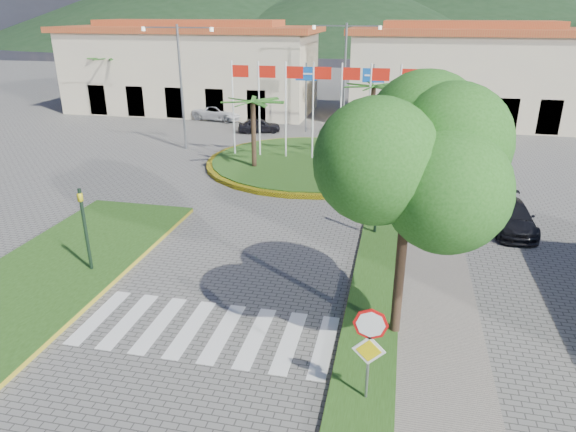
% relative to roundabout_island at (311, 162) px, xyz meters
% --- Properties ---
extents(ground, '(160.00, 160.00, 0.00)m').
position_rel_roundabout_island_xyz_m(ground, '(-0.00, -22.00, -0.18)').
color(ground, slate).
rests_on(ground, ground).
extents(sidewalk_right, '(4.00, 28.00, 0.15)m').
position_rel_roundabout_island_xyz_m(sidewalk_right, '(6.00, -20.00, -0.10)').
color(sidewalk_right, gray).
rests_on(sidewalk_right, ground).
extents(verge_right, '(1.60, 28.00, 0.18)m').
position_rel_roundabout_island_xyz_m(verge_right, '(4.80, -20.00, -0.09)').
color(verge_right, '#244814').
rests_on(verge_right, ground).
extents(median_left, '(5.00, 14.00, 0.18)m').
position_rel_roundabout_island_xyz_m(median_left, '(-6.50, -16.00, -0.09)').
color(median_left, '#244814').
rests_on(median_left, ground).
extents(crosswalk, '(8.00, 3.00, 0.01)m').
position_rel_roundabout_island_xyz_m(crosswalk, '(-0.00, -18.00, -0.17)').
color(crosswalk, silver).
rests_on(crosswalk, ground).
extents(roundabout_island, '(12.70, 12.70, 6.00)m').
position_rel_roundabout_island_xyz_m(roundabout_island, '(0.00, 0.00, 0.00)').
color(roundabout_island, yellow).
rests_on(roundabout_island, ground).
extents(stop_sign, '(0.80, 0.11, 2.65)m').
position_rel_roundabout_island_xyz_m(stop_sign, '(4.90, -20.04, 1.61)').
color(stop_sign, slate).
rests_on(stop_sign, ground).
extents(deciduous_tree, '(3.60, 3.60, 6.80)m').
position_rel_roundabout_island_xyz_m(deciduous_tree, '(5.50, -17.00, 5.00)').
color(deciduous_tree, black).
rests_on(deciduous_tree, ground).
extents(traffic_light_left, '(0.15, 0.18, 3.20)m').
position_rel_roundabout_island_xyz_m(traffic_light_left, '(-5.20, -15.50, 1.77)').
color(traffic_light_left, black).
rests_on(traffic_light_left, ground).
extents(traffic_light_right, '(0.15, 0.18, 3.20)m').
position_rel_roundabout_island_xyz_m(traffic_light_right, '(4.50, -10.00, 1.77)').
color(traffic_light_right, black).
rests_on(traffic_light_right, ground).
extents(traffic_light_far, '(0.18, 0.15, 3.20)m').
position_rel_roundabout_island_xyz_m(traffic_light_far, '(8.00, 4.00, 1.77)').
color(traffic_light_far, black).
rests_on(traffic_light_far, ground).
extents(direction_sign_west, '(1.60, 0.14, 5.20)m').
position_rel_roundabout_island_xyz_m(direction_sign_west, '(-2.00, 8.97, 3.35)').
color(direction_sign_west, slate).
rests_on(direction_sign_west, ground).
extents(direction_sign_east, '(1.60, 0.14, 5.20)m').
position_rel_roundabout_island_xyz_m(direction_sign_east, '(3.00, 8.97, 3.35)').
color(direction_sign_east, slate).
rests_on(direction_sign_east, ground).
extents(street_lamp_centre, '(4.80, 0.16, 8.00)m').
position_rel_roundabout_island_xyz_m(street_lamp_centre, '(1.00, 8.00, 4.32)').
color(street_lamp_centre, slate).
rests_on(street_lamp_centre, ground).
extents(street_lamp_west, '(4.80, 0.16, 8.00)m').
position_rel_roundabout_island_xyz_m(street_lamp_west, '(-9.00, 2.00, 4.32)').
color(street_lamp_west, slate).
rests_on(street_lamp_west, ground).
extents(building_left, '(23.32, 9.54, 8.05)m').
position_rel_roundabout_island_xyz_m(building_left, '(-14.00, 16.00, 3.73)').
color(building_left, beige).
rests_on(building_left, ground).
extents(building_right, '(19.08, 9.54, 8.05)m').
position_rel_roundabout_island_xyz_m(building_right, '(10.00, 16.00, 3.73)').
color(building_right, beige).
rests_on(building_right, ground).
extents(hill_far_west, '(140.00, 140.00, 22.00)m').
position_rel_roundabout_island_xyz_m(hill_far_west, '(-55.00, 118.00, 10.82)').
color(hill_far_west, black).
rests_on(hill_far_west, ground).
extents(hill_near_back, '(110.00, 110.00, 16.00)m').
position_rel_roundabout_island_xyz_m(hill_near_back, '(-10.00, 108.00, 7.82)').
color(hill_near_back, black).
rests_on(hill_near_back, ground).
extents(white_van, '(4.73, 2.78, 1.24)m').
position_rel_roundabout_island_xyz_m(white_van, '(-10.19, 11.94, 0.44)').
color(white_van, silver).
rests_on(white_van, ground).
extents(car_dark_a, '(3.50, 2.37, 1.11)m').
position_rel_roundabout_island_xyz_m(car_dark_a, '(-5.46, 8.00, 0.38)').
color(car_dark_a, black).
rests_on(car_dark_a, ground).
extents(car_dark_b, '(3.65, 1.83, 1.15)m').
position_rel_roundabout_island_xyz_m(car_dark_b, '(3.11, 10.76, 0.40)').
color(car_dark_b, black).
rests_on(car_dark_b, ground).
extents(car_side_right, '(1.84, 4.14, 1.18)m').
position_rel_roundabout_island_xyz_m(car_side_right, '(10.12, -8.01, 0.41)').
color(car_side_right, black).
rests_on(car_side_right, ground).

